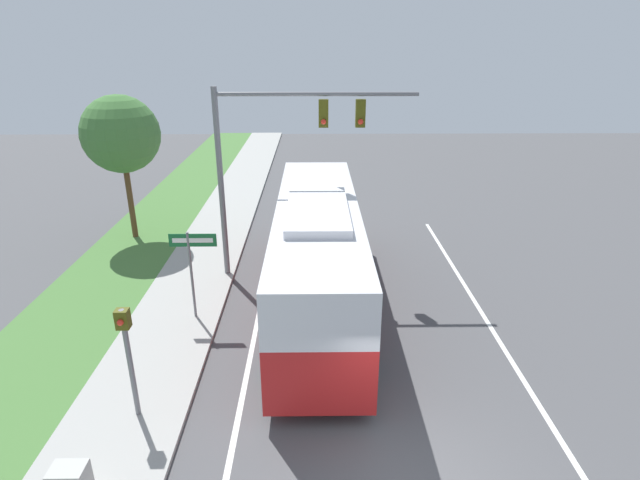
% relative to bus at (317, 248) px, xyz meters
% --- Properties ---
extents(bus, '(2.71, 11.60, 3.71)m').
position_rel_bus_xyz_m(bus, '(0.00, 0.00, 0.00)').
color(bus, red).
rests_on(bus, ground_plane).
extents(signal_gantry, '(6.80, 0.41, 6.80)m').
position_rel_bus_xyz_m(signal_gantry, '(-1.33, 2.25, 2.84)').
color(signal_gantry, slate).
rests_on(signal_gantry, ground_plane).
extents(pedestrian_signal, '(0.28, 0.34, 2.86)m').
position_rel_bus_xyz_m(pedestrian_signal, '(-4.21, -5.32, -0.07)').
color(pedestrian_signal, slate).
rests_on(pedestrian_signal, ground_plane).
extents(street_sign, '(1.41, 0.08, 2.94)m').
position_rel_bus_xyz_m(street_sign, '(-3.77, -0.90, 0.04)').
color(street_sign, slate).
rests_on(street_sign, ground_plane).
extents(roadside_tree, '(3.18, 3.18, 6.10)m').
position_rel_bus_xyz_m(roadside_tree, '(-8.03, 6.08, 2.56)').
color(roadside_tree, brown).
rests_on(roadside_tree, grass_verge).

